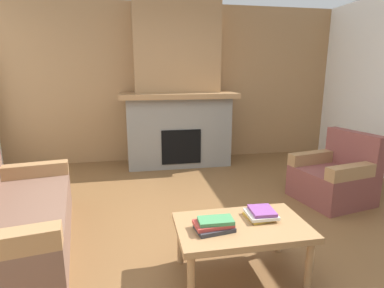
# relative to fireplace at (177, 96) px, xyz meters

# --- Properties ---
(ground) EXTENTS (9.00, 9.00, 0.00)m
(ground) POSITION_rel_fireplace_xyz_m (0.00, -2.62, -1.16)
(ground) COLOR brown
(wall_back_wood_panel) EXTENTS (6.00, 0.12, 2.70)m
(wall_back_wood_panel) POSITION_rel_fireplace_xyz_m (0.00, 0.38, 0.19)
(wall_back_wood_panel) COLOR #997047
(wall_back_wood_panel) RESTS_ON ground
(fireplace) EXTENTS (1.90, 0.82, 2.70)m
(fireplace) POSITION_rel_fireplace_xyz_m (0.00, 0.00, 0.00)
(fireplace) COLOR gray
(fireplace) RESTS_ON ground
(couch) EXTENTS (1.12, 1.91, 0.85)m
(couch) POSITION_rel_fireplace_xyz_m (-1.85, -2.39, -0.88)
(couch) COLOR brown
(couch) RESTS_ON ground
(armchair) EXTENTS (0.89, 0.89, 0.85)m
(armchair) POSITION_rel_fireplace_xyz_m (1.67, -1.97, -0.87)
(armchair) COLOR brown
(armchair) RESTS_ON ground
(coffee_table) EXTENTS (1.00, 0.60, 0.43)m
(coffee_table) POSITION_rel_fireplace_xyz_m (0.04, -3.13, -0.79)
(coffee_table) COLOR #997047
(coffee_table) RESTS_ON ground
(book_stack_near_edge) EXTENTS (0.30, 0.22, 0.09)m
(book_stack_near_edge) POSITION_rel_fireplace_xyz_m (-0.18, -3.17, -0.69)
(book_stack_near_edge) COLOR #2D2D33
(book_stack_near_edge) RESTS_ON coffee_table
(book_stack_center) EXTENTS (0.24, 0.23, 0.07)m
(book_stack_center) POSITION_rel_fireplace_xyz_m (0.23, -3.06, -0.70)
(book_stack_center) COLOR gold
(book_stack_center) RESTS_ON coffee_table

